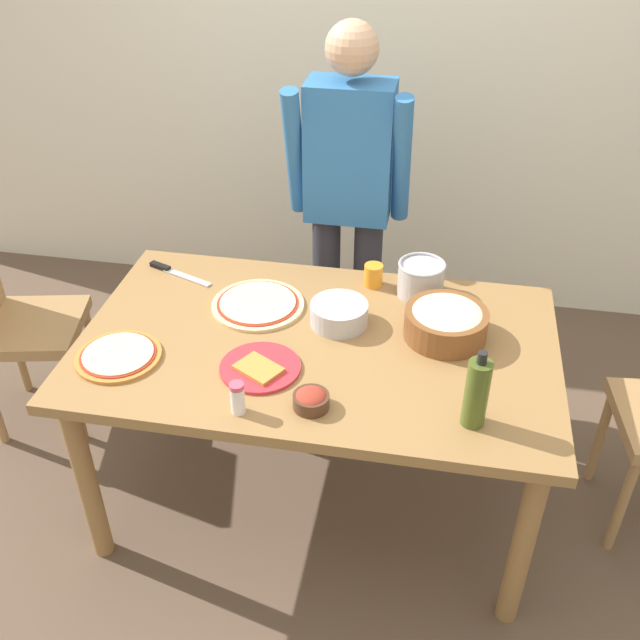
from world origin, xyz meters
The scene contains 16 objects.
ground centered at (0.00, 0.00, 0.00)m, with size 8.00×8.00×0.00m, color brown.
wall_back centered at (0.00, 1.60, 1.30)m, with size 5.60×0.10×2.60m, color silver.
dining_table centered at (0.00, 0.00, 0.67)m, with size 1.60×0.96×0.76m.
person_cook centered at (-0.01, 0.76, 0.94)m, with size 0.49×0.25×1.62m.
chair_wooden_left centered at (-1.32, 0.24, 0.54)m, with size 0.48×0.48×0.95m.
pizza_raw_on_board centered at (-0.25, 0.16, 0.77)m, with size 0.33×0.33×0.02m.
pizza_cooked_on_tray centered at (-0.62, -0.21, 0.77)m, with size 0.28×0.28×0.02m.
plate_with_slice centered at (-0.15, -0.19, 0.77)m, with size 0.26×0.26×0.02m.
popcorn_bowl centered at (0.42, 0.10, 0.82)m, with size 0.28×0.28×0.11m.
mixing_bowl_steel centered at (0.06, 0.11, 0.80)m, with size 0.20×0.20×0.08m.
small_sauce_bowl centered at (0.04, -0.33, 0.79)m, with size 0.11×0.11×0.06m.
olive_oil_bottle centered at (0.52, -0.31, 0.87)m, with size 0.07×0.07×0.26m.
steel_pot centered at (0.32, 0.35, 0.83)m, with size 0.17×0.17×0.13m.
cup_orange centered at (0.14, 0.38, 0.80)m, with size 0.07×0.07×0.09m, color orange.
salt_shaker centered at (-0.16, -0.39, 0.81)m, with size 0.04×0.04×0.11m.
chef_knife centered at (-0.63, 0.33, 0.77)m, with size 0.28×0.13×0.02m.
Camera 1 is at (0.37, -1.92, 2.21)m, focal length 40.62 mm.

